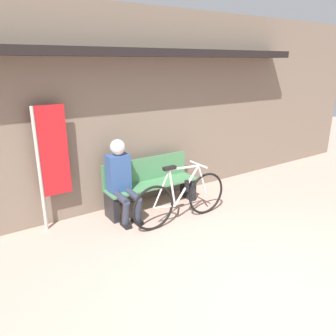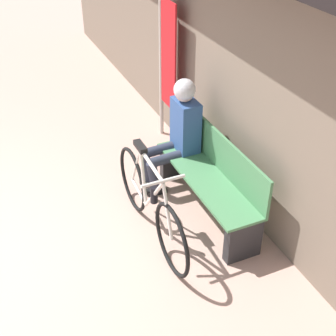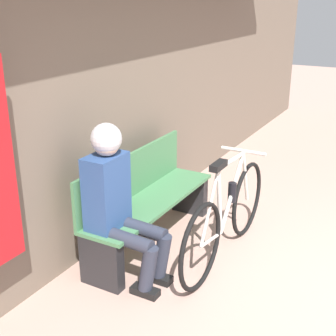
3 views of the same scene
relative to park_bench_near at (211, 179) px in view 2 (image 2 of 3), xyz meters
name	(u,v)px [view 2 (image 2 of 3)]	position (x,y,z in m)	size (l,w,h in m)	color
storefront_wall	(246,49)	(-0.16, 0.37, 1.27)	(12.00, 0.56, 3.20)	#756656
park_bench_near	(211,179)	(0.00, 0.00, 0.00)	(1.60, 0.42, 0.84)	#477F51
bicycle	(150,204)	(0.11, -0.72, 0.00)	(1.69, 0.40, 0.93)	black
person_seated	(178,128)	(-0.59, -0.10, 0.33)	(0.34, 0.61, 1.26)	#2D3342
banner_pole	(166,61)	(-1.54, 0.18, 0.69)	(0.45, 0.05, 1.81)	#B7B2A8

